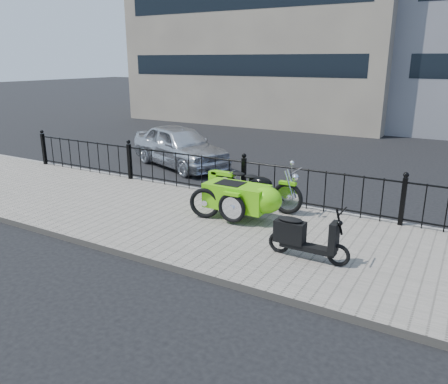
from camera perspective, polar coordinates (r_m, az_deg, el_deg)
The scene contains 9 objects.
ground at distance 9.30m, azimuth -1.18°, elevation -3.58°, with size 120.00×120.00×0.00m, color black.
sidewalk at distance 8.88m, azimuth -2.86°, elevation -4.19°, with size 30.00×3.80×0.12m, color gray.
curb at distance 10.47m, azimuth 2.91°, elevation -0.88°, with size 30.00×0.10×0.12m, color gray.
iron_fence at distance 10.20m, azimuth 2.59°, elevation 1.73°, with size 14.11×0.11×1.08m.
building_tan at distance 25.84m, azimuth 6.34°, elevation 22.89°, with size 14.00×8.01×12.00m.
motorcycle_sidecar at distance 8.92m, azimuth 3.10°, elevation -0.45°, with size 2.28×1.48×0.98m.
scooter at distance 7.25m, azimuth 10.24°, elevation -5.81°, with size 1.39×0.40×0.94m.
spare_tire at distance 8.93m, azimuth -2.55°, elevation -1.47°, with size 0.64×0.64×0.09m, color black.
sedan_car at distance 13.88m, azimuth -5.83°, elevation 6.01°, with size 1.54×3.83×1.31m, color silver.
Camera 1 is at (4.53, -7.44, 3.25)m, focal length 35.00 mm.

